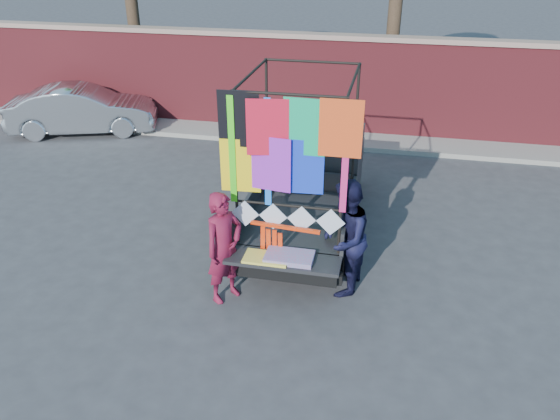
% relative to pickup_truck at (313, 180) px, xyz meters
% --- Properties ---
extents(ground, '(90.00, 90.00, 0.00)m').
position_rel_pickup_truck_xyz_m(ground, '(0.16, -2.03, -0.79)').
color(ground, '#38383A').
rests_on(ground, ground).
extents(brick_wall, '(30.00, 0.45, 2.61)m').
position_rel_pickup_truck_xyz_m(brick_wall, '(0.16, 4.97, 0.54)').
color(brick_wall, maroon).
rests_on(brick_wall, ground).
extents(curb, '(30.00, 1.20, 0.12)m').
position_rel_pickup_truck_xyz_m(curb, '(0.16, 4.27, -0.73)').
color(curb, gray).
rests_on(curb, ground).
extents(pickup_truck, '(1.98, 4.97, 3.13)m').
position_rel_pickup_truck_xyz_m(pickup_truck, '(0.00, 0.00, 0.00)').
color(pickup_truck, black).
rests_on(pickup_truck, ground).
extents(sedan, '(4.09, 2.50, 1.27)m').
position_rel_pickup_truck_xyz_m(sedan, '(-6.85, 3.56, -0.15)').
color(sedan, '#B9BCC1').
rests_on(sedan, ground).
extents(woman, '(0.70, 0.77, 1.75)m').
position_rel_pickup_truck_xyz_m(woman, '(-0.87, -2.81, 0.09)').
color(woman, maroon).
rests_on(woman, ground).
extents(man, '(0.80, 0.98, 1.85)m').
position_rel_pickup_truck_xyz_m(man, '(0.83, -2.25, 0.14)').
color(man, black).
rests_on(man, ground).
extents(streamer_bundle, '(1.05, 0.15, 0.72)m').
position_rel_pickup_truck_xyz_m(streamer_bundle, '(-0.13, -2.54, 0.17)').
color(streamer_bundle, '#F4360D').
rests_on(streamer_bundle, ground).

